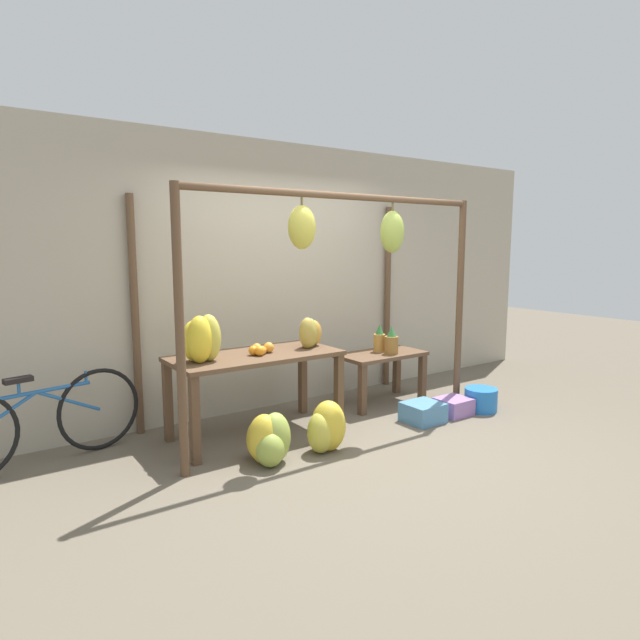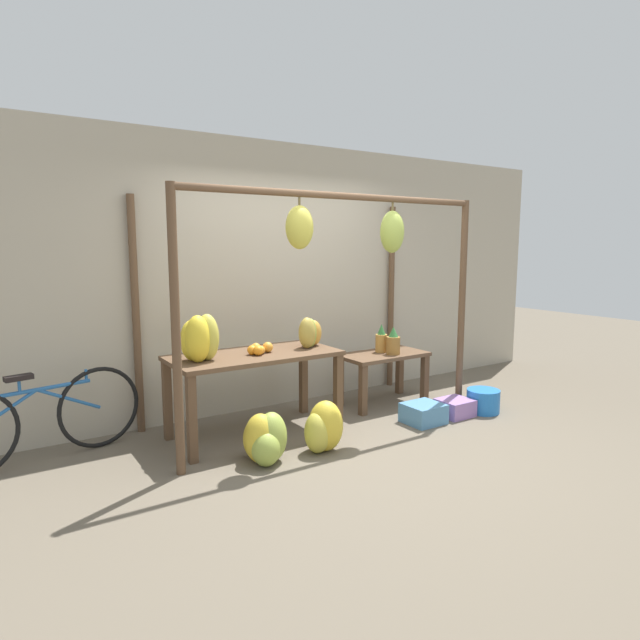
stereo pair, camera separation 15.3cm
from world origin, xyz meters
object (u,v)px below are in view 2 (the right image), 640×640
at_px(blue_bucket, 483,401).
at_px(banana_pile_ground_left, 264,440).
at_px(banana_pile_on_table, 199,339).
at_px(orange_pile, 259,349).
at_px(pineapple_cluster, 388,341).
at_px(fruit_crate_white, 423,413).
at_px(banana_pile_ground_right, 323,428).
at_px(parked_bicycle, 39,419).
at_px(papaya_pile, 310,333).
at_px(fruit_crate_purple, 455,408).

bearing_deg(blue_bucket, banana_pile_ground_left, 177.95).
bearing_deg(banana_pile_on_table, orange_pile, -0.64).
height_order(pineapple_cluster, fruit_crate_white, pineapple_cluster).
relative_size(pineapple_cluster, banana_pile_ground_right, 0.70).
xyz_separation_m(pineapple_cluster, parked_bicycle, (-3.38, 0.28, -0.33)).
height_order(banana_pile_on_table, banana_pile_ground_left, banana_pile_on_table).
relative_size(banana_pile_ground_left, blue_bucket, 1.33).
bearing_deg(blue_bucket, papaya_pile, 158.22).
distance_m(blue_bucket, papaya_pile, 2.00).
height_order(banana_pile_ground_right, parked_bicycle, parked_bicycle).
height_order(banana_pile_on_table, fruit_crate_white, banana_pile_on_table).
distance_m(banana_pile_ground_left, banana_pile_ground_right, 0.53).
height_order(fruit_crate_white, blue_bucket, blue_bucket).
height_order(banana_pile_ground_left, parked_bicycle, parked_bicycle).
bearing_deg(fruit_crate_purple, fruit_crate_white, 177.55).
distance_m(blue_bucket, parked_bicycle, 4.17).
height_order(pineapple_cluster, banana_pile_ground_left, pineapple_cluster).
distance_m(pineapple_cluster, blue_bucket, 1.17).
distance_m(banana_pile_on_table, fruit_crate_purple, 2.69).
xyz_separation_m(fruit_crate_white, parked_bicycle, (-3.26, 0.97, 0.27)).
xyz_separation_m(parked_bicycle, papaya_pile, (2.31, -0.38, 0.53)).
bearing_deg(orange_pile, papaya_pile, 2.23).
height_order(orange_pile, papaya_pile, papaya_pile).
bearing_deg(banana_pile_ground_right, orange_pile, 112.46).
distance_m(banana_pile_on_table, banana_pile_ground_left, 1.01).
relative_size(orange_pile, banana_pile_ground_right, 0.59).
bearing_deg(banana_pile_ground_right, banana_pile_on_table, 141.94).
bearing_deg(orange_pile, blue_bucket, -16.33).
distance_m(orange_pile, banana_pile_ground_right, 0.92).
xyz_separation_m(banana_pile_on_table, orange_pile, (0.56, -0.01, -0.15)).
distance_m(pineapple_cluster, fruit_crate_purple, 0.98).
xyz_separation_m(banana_pile_on_table, parked_bicycle, (-1.20, 0.40, -0.59)).
height_order(fruit_crate_white, fruit_crate_purple, fruit_crate_white).
height_order(blue_bucket, papaya_pile, papaya_pile).
bearing_deg(parked_bicycle, fruit_crate_purple, -15.09).
bearing_deg(fruit_crate_white, papaya_pile, 147.98).
bearing_deg(parked_bicycle, fruit_crate_white, -16.66).
height_order(pineapple_cluster, parked_bicycle, pineapple_cluster).
distance_m(banana_pile_ground_left, fruit_crate_purple, 2.18).
relative_size(pineapple_cluster, papaya_pile, 0.95).
bearing_deg(banana_pile_on_table, fruit_crate_white, -15.69).
bearing_deg(banana_pile_ground_right, pineapple_cluster, 29.28).
height_order(banana_pile_ground_right, fruit_crate_purple, banana_pile_ground_right).
xyz_separation_m(banana_pile_on_table, banana_pile_ground_right, (0.82, -0.64, -0.75)).
bearing_deg(parked_bicycle, banana_pile_ground_left, -33.01).
xyz_separation_m(banana_pile_ground_right, papaya_pile, (0.29, 0.66, 0.69)).
relative_size(banana_pile_on_table, banana_pile_ground_right, 0.89).
bearing_deg(orange_pile, parked_bicycle, 167.09).
bearing_deg(fruit_crate_white, orange_pile, 159.11).
bearing_deg(papaya_pile, fruit_crate_white, -32.02).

